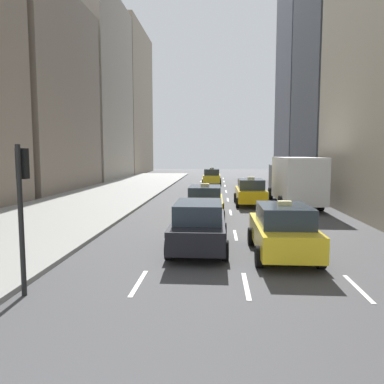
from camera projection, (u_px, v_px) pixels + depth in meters
The scene contains 11 objects.
sidewalk_left at pixel (104, 196), 29.12m from camera, with size 8.00×66.00×0.15m, color gray.
lane_markings at pixel (229, 205), 24.50m from camera, with size 5.72×56.00×0.01m.
building_row_left at pixel (58, 61), 36.88m from camera, with size 6.00×71.25×32.11m.
building_row_right at pixel (376, 18), 24.23m from camera, with size 6.00×48.79×26.95m.
taxi_lead at pixel (205, 202), 19.35m from camera, with size 2.02×4.40×1.87m.
taxi_second at pixel (283, 230), 12.31m from camera, with size 2.02×4.40×1.87m.
taxi_third at pixel (212, 177), 40.57m from camera, with size 2.02×4.40×1.87m.
taxi_fourth at pixel (250, 192), 24.53m from camera, with size 2.02×4.40×1.87m.
sedan_black_near at pixel (199, 225), 13.24m from camera, with size 2.02×4.85×1.71m.
box_truck at pixel (294, 179), 24.25m from camera, with size 2.58×8.40×3.15m.
traffic_light_pole at pixel (22, 195), 8.80m from camera, with size 0.24×0.42×3.60m.
Camera 1 is at (1.86, -1.39, 3.39)m, focal length 35.00 mm.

